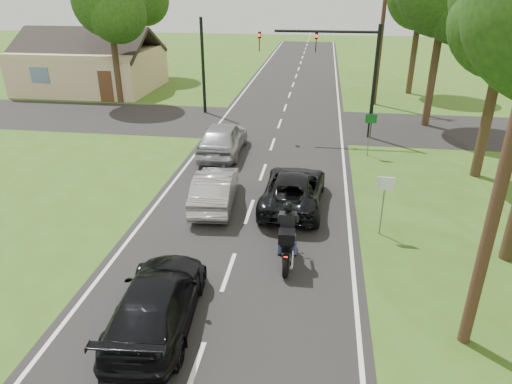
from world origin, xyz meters
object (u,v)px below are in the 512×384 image
motorcycle_rider (287,239)px  sign_white (385,192)px  silver_suv (223,138)px  sign_green (370,125)px  dark_car_behind (157,302)px  utility_pole_far (382,29)px  dark_suv (294,189)px  utility_pole_near (512,139)px  silver_sedan (215,188)px  traffic_signal (341,61)px

motorcycle_rider → sign_white: sign_white is taller
silver_suv → sign_green: bearing=-173.9°
motorcycle_rider → sign_green: 10.72m
dark_car_behind → utility_pole_far: (7.49, 24.50, 4.40)m
dark_suv → sign_white: sign_white is taller
motorcycle_rider → silver_suv: size_ratio=0.48×
utility_pole_near → utility_pole_far: 24.00m
dark_car_behind → utility_pole_near: size_ratio=0.47×
dark_car_behind → utility_pole_far: bearing=-111.4°
silver_sedan → dark_car_behind: silver_sedan is taller
dark_suv → silver_suv: size_ratio=0.99×
silver_suv → utility_pole_far: 15.20m
silver_suv → dark_car_behind: silver_suv is taller
sign_green → dark_suv: bearing=-118.2°
utility_pole_near → sign_white: utility_pole_near is taller
motorcycle_rider → silver_suv: motorcycle_rider is taller
dark_suv → sign_green: sign_green is taller
motorcycle_rider → dark_suv: (-0.07, 4.02, -0.12)m
silver_suv → sign_white: size_ratio=2.30×
traffic_signal → dark_car_behind: bearing=-105.7°
motorcycle_rider → dark_suv: motorcycle_rider is taller
dark_suv → silver_suv: 6.61m
silver_sedan → silver_suv: bearing=-86.0°
silver_sedan → utility_pole_near: utility_pole_near is taller
sign_white → sign_green: bearing=88.6°
motorcycle_rider → utility_pole_near: size_ratio=0.24×
dark_car_behind → utility_pole_far: size_ratio=0.47×
sign_white → dark_suv: bearing=149.4°
motorcycle_rider → dark_suv: size_ratio=0.49×
silver_suv → sign_white: bearing=133.8°
silver_suv → utility_pole_near: utility_pole_near is taller
traffic_signal → sign_green: traffic_signal is taller
traffic_signal → utility_pole_far: (2.86, 8.00, 0.95)m
dark_suv → silver_sedan: (-3.00, -0.40, 0.01)m
sign_white → dark_car_behind: bearing=-137.5°
silver_sedan → traffic_signal: 11.23m
traffic_signal → silver_suv: bearing=-145.7°
dark_car_behind → sign_green: size_ratio=2.19×
dark_car_behind → sign_green: bearing=-119.1°
dark_car_behind → utility_pole_far: 25.99m
utility_pole_near → dark_car_behind: bearing=-176.2°
silver_sedan → silver_suv: size_ratio=0.85×
silver_suv → silver_sedan: bearing=98.5°
utility_pole_far → silver_sedan: bearing=-113.4°
motorcycle_rider → silver_sedan: size_ratio=0.57×
silver_suv → dark_car_behind: 12.68m
silver_sedan → utility_pole_near: bearing=134.8°
dark_car_behind → sign_white: 8.17m
silver_suv → utility_pole_near: (8.51, -12.14, 4.24)m
traffic_signal → sign_white: 11.39m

